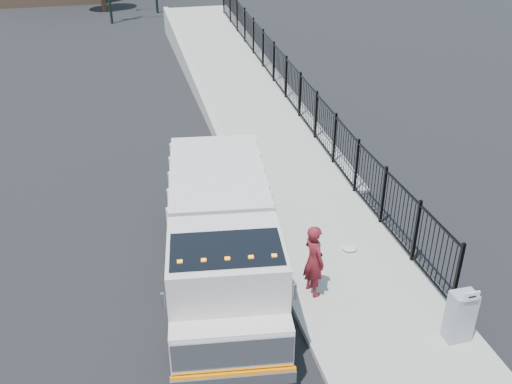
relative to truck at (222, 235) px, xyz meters
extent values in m
plane|color=black|center=(1.57, -0.34, -1.50)|extent=(120.00, 120.00, 0.00)
cube|color=#9E998E|center=(3.49, -2.34, -1.44)|extent=(3.55, 12.00, 0.12)
cube|color=#ADAAA3|center=(1.57, -2.34, -1.42)|extent=(0.30, 12.00, 0.16)
cube|color=#9E998E|center=(3.69, 15.66, -1.50)|extent=(3.95, 24.06, 3.19)
cube|color=black|center=(5.12, 11.66, -0.60)|extent=(0.10, 28.00, 1.80)
cube|color=black|center=(0.05, 0.39, -0.94)|extent=(1.96, 7.07, 0.23)
cube|color=silver|center=(-0.27, -1.96, 0.09)|extent=(2.70, 2.57, 2.06)
cube|color=silver|center=(-0.44, -3.23, -0.42)|extent=(2.49, 1.04, 1.03)
cube|color=silver|center=(-0.49, -3.61, -0.42)|extent=(2.36, 0.40, 0.87)
cube|color=silver|center=(-0.50, -3.69, -0.94)|extent=(2.47, 0.52, 0.29)
cube|color=#E66A00|center=(-0.50, -3.69, -0.78)|extent=(2.45, 0.38, 0.06)
cube|color=black|center=(-0.30, -2.21, 0.71)|extent=(2.42, 1.63, 0.87)
cube|color=silver|center=(0.23, 1.71, 0.09)|extent=(3.03, 4.61, 1.75)
cube|color=silver|center=(-1.68, -2.80, 0.55)|extent=(0.07, 0.07, 0.36)
cube|color=silver|center=(0.87, -3.15, 0.55)|extent=(0.07, 0.07, 0.36)
cube|color=orange|center=(-1.27, -2.44, 1.14)|extent=(0.11, 0.10, 0.06)
cube|color=orange|center=(-0.81, -2.50, 1.14)|extent=(0.11, 0.10, 0.06)
cube|color=orange|center=(-0.35, -2.57, 1.14)|extent=(0.11, 0.10, 0.06)
cube|color=orange|center=(0.11, -2.63, 1.14)|extent=(0.11, 0.10, 0.06)
cube|color=orange|center=(0.57, -2.69, 1.14)|extent=(0.11, 0.10, 0.06)
cylinder|color=black|center=(-1.43, -2.52, -0.99)|extent=(0.46, 1.06, 1.03)
cylinder|color=black|center=(0.71, -2.81, -0.99)|extent=(0.46, 1.06, 1.03)
cylinder|color=black|center=(-0.75, 2.47, -0.99)|extent=(0.46, 1.06, 1.03)
cylinder|color=black|center=(1.39, 2.18, -0.99)|extent=(0.46, 1.06, 1.03)
cylinder|color=black|center=(-0.60, 3.59, -0.99)|extent=(0.46, 1.06, 1.03)
cylinder|color=black|center=(1.54, 3.30, -0.99)|extent=(0.46, 1.06, 1.03)
imported|color=maroon|center=(2.07, -0.97, -0.43)|extent=(0.62, 0.79, 1.92)
cube|color=gray|center=(4.67, -3.30, -0.76)|extent=(0.55, 0.40, 1.25)
cube|color=white|center=(4.67, -3.52, -0.02)|extent=(0.35, 0.04, 0.22)
ellipsoid|color=silver|center=(3.67, 0.52, -1.34)|extent=(0.40, 0.40, 0.10)
camera|label=1|loc=(-2.00, -11.54, 7.69)|focal=40.00mm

